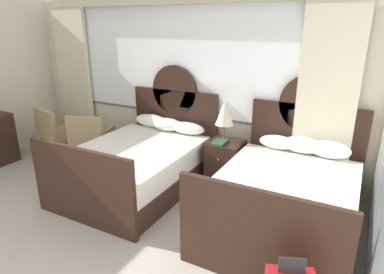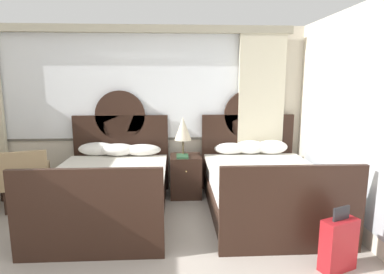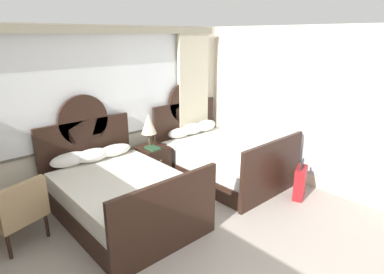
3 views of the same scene
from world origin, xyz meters
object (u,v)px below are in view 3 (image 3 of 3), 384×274
at_px(table_lamp_on_nightstand, 149,124).
at_px(suitcase_on_floor, 300,182).
at_px(bed_near_mirror, 221,158).
at_px(book_on_nightstand, 153,148).
at_px(nightstand_between_beds, 153,164).
at_px(bed_near_window, 120,194).
at_px(armchair_by_window_left, 16,210).

xyz_separation_m(table_lamp_on_nightstand, suitcase_on_floor, (1.45, -2.12, -0.81)).
height_order(bed_near_mirror, book_on_nightstand, bed_near_mirror).
distance_m(table_lamp_on_nightstand, book_on_nightstand, 0.42).
height_order(bed_near_mirror, nightstand_between_beds, bed_near_mirror).
bearing_deg(bed_near_window, book_on_nightstand, 30.11).
xyz_separation_m(bed_near_mirror, book_on_nightstand, (-1.11, 0.58, 0.30)).
bearing_deg(table_lamp_on_nightstand, armchair_by_window_left, -170.50).
distance_m(bed_near_window, book_on_nightstand, 1.19).
bearing_deg(bed_near_window, armchair_by_window_left, 165.94).
bearing_deg(nightstand_between_beds, table_lamp_on_nightstand, 153.94).
bearing_deg(nightstand_between_beds, armchair_by_window_left, -171.14).
bearing_deg(table_lamp_on_nightstand, suitcase_on_floor, -55.58).
xyz_separation_m(nightstand_between_beds, book_on_nightstand, (-0.05, -0.10, 0.34)).
relative_size(nightstand_between_beds, armchair_by_window_left, 0.75).
distance_m(bed_near_window, suitcase_on_floor, 2.85).
bearing_deg(bed_near_window, nightstand_between_beds, 32.70).
bearing_deg(armchair_by_window_left, suitcase_on_floor, -25.02).
bearing_deg(suitcase_on_floor, armchair_by_window_left, 154.98).
distance_m(bed_near_mirror, book_on_nightstand, 1.29).
relative_size(table_lamp_on_nightstand, book_on_nightstand, 2.34).
bearing_deg(table_lamp_on_nightstand, nightstand_between_beds, -26.06).
distance_m(bed_near_window, table_lamp_on_nightstand, 1.42).
relative_size(bed_near_window, table_lamp_on_nightstand, 3.58).
height_order(nightstand_between_beds, book_on_nightstand, book_on_nightstand).
distance_m(table_lamp_on_nightstand, suitcase_on_floor, 2.70).
height_order(nightstand_between_beds, table_lamp_on_nightstand, table_lamp_on_nightstand).
xyz_separation_m(bed_near_mirror, nightstand_between_beds, (-1.05, 0.68, -0.05)).
distance_m(bed_near_mirror, nightstand_between_beds, 1.26).
bearing_deg(armchair_by_window_left, bed_near_mirror, -5.41).
relative_size(table_lamp_on_nightstand, suitcase_on_floor, 0.93).
bearing_deg(armchair_by_window_left, nightstand_between_beds, 8.86).
distance_m(bed_near_window, bed_near_mirror, 2.11).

